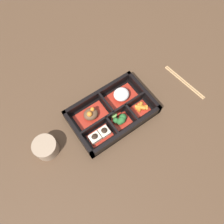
# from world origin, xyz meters

# --- Properties ---
(ground_plane) EXTENTS (3.00, 3.00, 0.00)m
(ground_plane) POSITION_xyz_m (0.00, 0.00, 0.00)
(ground_plane) COLOR #4C3523
(bento_base) EXTENTS (0.32, 0.20, 0.01)m
(bento_base) POSITION_xyz_m (0.00, 0.00, 0.01)
(bento_base) COLOR black
(bento_base) RESTS_ON ground_plane
(bento_rim) EXTENTS (0.32, 0.20, 0.05)m
(bento_rim) POSITION_xyz_m (0.00, -0.00, 0.02)
(bento_rim) COLOR black
(bento_rim) RESTS_ON ground_plane
(bowl_stew) EXTENTS (0.12, 0.08, 0.05)m
(bowl_stew) POSITION_xyz_m (-0.07, 0.04, 0.03)
(bowl_stew) COLOR maroon
(bowl_stew) RESTS_ON bento_base
(bowl_rice) EXTENTS (0.12, 0.08, 0.04)m
(bowl_rice) POSITION_xyz_m (0.07, 0.04, 0.03)
(bowl_rice) COLOR maroon
(bowl_rice) RESTS_ON bento_base
(bowl_tofu) EXTENTS (0.09, 0.05, 0.03)m
(bowl_tofu) POSITION_xyz_m (-0.09, -0.05, 0.02)
(bowl_tofu) COLOR maroon
(bowl_tofu) RESTS_ON bento_base
(bowl_greens) EXTENTS (0.07, 0.05, 0.03)m
(bowl_greens) POSITION_xyz_m (0.01, -0.05, 0.02)
(bowl_greens) COLOR maroon
(bowl_greens) RESTS_ON bento_base
(bowl_carrots) EXTENTS (0.07, 0.05, 0.02)m
(bowl_carrots) POSITION_xyz_m (0.10, -0.05, 0.02)
(bowl_carrots) COLOR maroon
(bowl_carrots) RESTS_ON bento_base
(bowl_pickles) EXTENTS (0.04, 0.03, 0.01)m
(bowl_pickles) POSITION_xyz_m (0.00, -0.01, 0.02)
(bowl_pickles) COLOR maroon
(bowl_pickles) RESTS_ON bento_base
(tea_cup) EXTENTS (0.09, 0.09, 0.06)m
(tea_cup) POSITION_xyz_m (-0.27, 0.02, 0.03)
(tea_cup) COLOR gray
(tea_cup) RESTS_ON ground_plane
(chopsticks) EXTENTS (0.04, 0.21, 0.01)m
(chopsticks) POSITION_xyz_m (0.34, -0.05, 0.00)
(chopsticks) COLOR #A87F51
(chopsticks) RESTS_ON ground_plane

